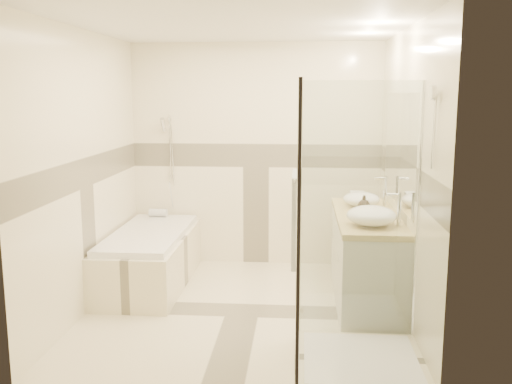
# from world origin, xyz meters

# --- Properties ---
(room) EXTENTS (2.82, 3.02, 2.52)m
(room) POSITION_xyz_m (0.06, 0.01, 1.26)
(room) COLOR beige
(room) RESTS_ON ground
(bathtub) EXTENTS (0.75, 1.70, 0.56)m
(bathtub) POSITION_xyz_m (-1.02, 0.65, 0.31)
(bathtub) COLOR beige
(bathtub) RESTS_ON ground
(vanity) EXTENTS (0.58, 1.62, 0.85)m
(vanity) POSITION_xyz_m (1.12, 0.30, 0.43)
(vanity) COLOR white
(vanity) RESTS_ON ground
(shower_enclosure) EXTENTS (0.96, 0.93, 2.04)m
(shower_enclosure) POSITION_xyz_m (0.83, -0.97, 0.51)
(shower_enclosure) COLOR beige
(shower_enclosure) RESTS_ON ground
(vessel_sink_near) EXTENTS (0.36, 0.36, 0.14)m
(vessel_sink_near) POSITION_xyz_m (1.10, 0.66, 0.92)
(vessel_sink_near) COLOR white
(vessel_sink_near) RESTS_ON vanity
(vessel_sink_far) EXTENTS (0.42, 0.42, 0.17)m
(vessel_sink_far) POSITION_xyz_m (1.10, -0.16, 0.93)
(vessel_sink_far) COLOR white
(vessel_sink_far) RESTS_ON vanity
(faucet_near) EXTENTS (0.12, 0.03, 0.30)m
(faucet_near) POSITION_xyz_m (1.32, 0.66, 1.02)
(faucet_near) COLOR silver
(faucet_near) RESTS_ON vanity
(faucet_far) EXTENTS (0.12, 0.03, 0.28)m
(faucet_far) POSITION_xyz_m (1.32, -0.16, 1.01)
(faucet_far) COLOR silver
(faucet_far) RESTS_ON vanity
(amenity_bottle_a) EXTENTS (0.08, 0.08, 0.15)m
(amenity_bottle_a) POSITION_xyz_m (1.10, 0.17, 0.93)
(amenity_bottle_a) COLOR black
(amenity_bottle_a) RESTS_ON vanity
(amenity_bottle_b) EXTENTS (0.15, 0.15, 0.15)m
(amenity_bottle_b) POSITION_xyz_m (1.10, 0.43, 0.93)
(amenity_bottle_b) COLOR black
(amenity_bottle_b) RESTS_ON vanity
(folded_towels) EXTENTS (0.15, 0.25, 0.08)m
(folded_towels) POSITION_xyz_m (1.10, 1.00, 0.89)
(folded_towels) COLOR silver
(folded_towels) RESTS_ON vanity
(rolled_towel) EXTENTS (0.20, 0.09, 0.09)m
(rolled_towel) POSITION_xyz_m (-1.10, 1.34, 0.61)
(rolled_towel) COLOR silver
(rolled_towel) RESTS_ON bathtub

